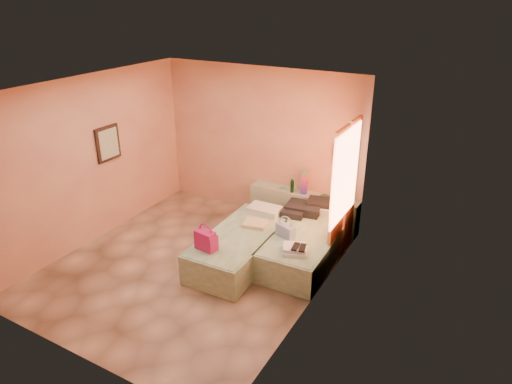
# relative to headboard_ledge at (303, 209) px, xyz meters

# --- Properties ---
(ground) EXTENTS (4.50, 4.50, 0.00)m
(ground) POSITION_rel_headboard_ledge_xyz_m (-0.98, -2.10, -0.33)
(ground) COLOR tan
(ground) RESTS_ON ground
(room_walls) EXTENTS (4.02, 4.51, 2.81)m
(room_walls) POSITION_rel_headboard_ledge_xyz_m (-0.77, -1.53, 1.46)
(room_walls) COLOR #DFA676
(room_walls) RESTS_ON ground
(headboard_ledge) EXTENTS (2.05, 0.30, 0.65)m
(headboard_ledge) POSITION_rel_headboard_ledge_xyz_m (0.00, 0.00, 0.00)
(headboard_ledge) COLOR #AEB997
(headboard_ledge) RESTS_ON ground
(bed_left) EXTENTS (0.96, 2.02, 0.50)m
(bed_left) POSITION_rel_headboard_ledge_xyz_m (-0.38, -1.60, -0.08)
(bed_left) COLOR #ACC9A2
(bed_left) RESTS_ON ground
(bed_right) EXTENTS (0.96, 2.02, 0.50)m
(bed_right) POSITION_rel_headboard_ledge_xyz_m (0.52, -1.05, -0.08)
(bed_right) COLOR #ACC9A2
(bed_right) RESTS_ON ground
(water_bottle) EXTENTS (0.08, 0.08, 0.24)m
(water_bottle) POSITION_rel_headboard_ledge_xyz_m (-0.20, -0.08, 0.45)
(water_bottle) COLOR #163E1F
(water_bottle) RESTS_ON headboard_ledge
(rainbow_box) EXTENTS (0.11, 0.11, 0.45)m
(rainbow_box) POSITION_rel_headboard_ledge_xyz_m (0.01, -0.03, 0.55)
(rainbow_box) COLOR #B3165C
(rainbow_box) RESTS_ON headboard_ledge
(small_dish) EXTENTS (0.14, 0.14, 0.03)m
(small_dish) POSITION_rel_headboard_ledge_xyz_m (-0.41, -0.05, 0.34)
(small_dish) COLOR #559C6E
(small_dish) RESTS_ON headboard_ledge
(green_book) EXTENTS (0.19, 0.15, 0.03)m
(green_book) POSITION_rel_headboard_ledge_xyz_m (0.40, 0.02, 0.34)
(green_book) COLOR #254529
(green_book) RESTS_ON headboard_ledge
(flower_vase) EXTENTS (0.27, 0.27, 0.27)m
(flower_vase) POSITION_rel_headboard_ledge_xyz_m (0.79, -0.06, 0.46)
(flower_vase) COLOR white
(flower_vase) RESTS_ON headboard_ledge
(magenta_handbag) EXTENTS (0.34, 0.22, 0.30)m
(magenta_handbag) POSITION_rel_headboard_ledge_xyz_m (-0.57, -2.25, 0.33)
(magenta_handbag) COLOR #B3165C
(magenta_handbag) RESTS_ON bed_left
(khaki_garment) EXTENTS (0.42, 0.36, 0.06)m
(khaki_garment) POSITION_rel_headboard_ledge_xyz_m (-0.29, -1.27, 0.21)
(khaki_garment) COLOR tan
(khaki_garment) RESTS_ON bed_left
(clothes_pile) EXTENTS (0.70, 0.70, 0.19)m
(clothes_pile) POSITION_rel_headboard_ledge_xyz_m (0.24, -0.44, 0.27)
(clothes_pile) COLOR black
(clothes_pile) RESTS_ON bed_right
(blue_handbag) EXTENTS (0.34, 0.23, 0.20)m
(blue_handbag) POSITION_rel_headboard_ledge_xyz_m (0.28, -1.35, 0.27)
(blue_handbag) COLOR #3F5198
(blue_handbag) RESTS_ON bed_right
(towel_stack) EXTENTS (0.43, 0.40, 0.10)m
(towel_stack) POSITION_rel_headboard_ledge_xyz_m (0.62, -1.71, 0.23)
(towel_stack) COLOR white
(towel_stack) RESTS_ON bed_right
(sandal_pair) EXTENTS (0.20, 0.25, 0.02)m
(sandal_pair) POSITION_rel_headboard_ledge_xyz_m (0.68, -1.72, 0.29)
(sandal_pair) COLOR black
(sandal_pair) RESTS_ON towel_stack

